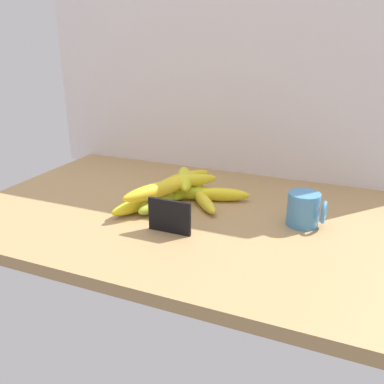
{
  "coord_description": "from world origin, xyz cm",
  "views": [
    {
      "loc": [
        46.22,
        -95.18,
        48.05
      ],
      "look_at": [
        4.9,
        1.88,
        8.0
      ],
      "focal_mm": 38.83,
      "sensor_mm": 36.0,
      "label": 1
    }
  ],
  "objects_px": {
    "banana_1": "(189,193)",
    "banana_3": "(219,194)",
    "banana_9": "(155,191)",
    "banana_0": "(157,203)",
    "banana_7": "(186,178)",
    "chalkboard_sign": "(170,218)",
    "banana_4": "(139,204)",
    "coffee_mug": "(304,209)",
    "banana_6": "(189,180)",
    "banana_2": "(189,189)",
    "banana_8": "(184,179)",
    "banana_5": "(204,201)"
  },
  "relations": [
    {
      "from": "banana_1",
      "to": "banana_3",
      "type": "bearing_deg",
      "value": 15.71
    },
    {
      "from": "banana_3",
      "to": "banana_9",
      "type": "bearing_deg",
      "value": -133.24
    },
    {
      "from": "banana_0",
      "to": "banana_7",
      "type": "bearing_deg",
      "value": 80.43
    },
    {
      "from": "chalkboard_sign",
      "to": "banana_4",
      "type": "xyz_separation_m",
      "value": [
        -0.13,
        0.08,
        -0.02
      ]
    },
    {
      "from": "coffee_mug",
      "to": "chalkboard_sign",
      "type": "bearing_deg",
      "value": -149.89
    },
    {
      "from": "coffee_mug",
      "to": "banana_1",
      "type": "height_order",
      "value": "coffee_mug"
    },
    {
      "from": "banana_6",
      "to": "banana_3",
      "type": "bearing_deg",
      "value": 14.46
    },
    {
      "from": "banana_0",
      "to": "banana_1",
      "type": "bearing_deg",
      "value": 66.67
    },
    {
      "from": "coffee_mug",
      "to": "banana_4",
      "type": "bearing_deg",
      "value": -168.7
    },
    {
      "from": "banana_4",
      "to": "banana_9",
      "type": "xyz_separation_m",
      "value": [
        0.04,
        0.02,
        0.04
      ]
    },
    {
      "from": "banana_3",
      "to": "banana_0",
      "type": "bearing_deg",
      "value": -135.07
    },
    {
      "from": "banana_3",
      "to": "banana_7",
      "type": "distance_m",
      "value": 0.11
    },
    {
      "from": "banana_2",
      "to": "banana_8",
      "type": "height_order",
      "value": "banana_8"
    },
    {
      "from": "banana_8",
      "to": "banana_9",
      "type": "distance_m",
      "value": 0.14
    },
    {
      "from": "banana_3",
      "to": "banana_5",
      "type": "distance_m",
      "value": 0.07
    },
    {
      "from": "banana_0",
      "to": "banana_2",
      "type": "bearing_deg",
      "value": 77.91
    },
    {
      "from": "chalkboard_sign",
      "to": "banana_0",
      "type": "distance_m",
      "value": 0.14
    },
    {
      "from": "coffee_mug",
      "to": "banana_7",
      "type": "bearing_deg",
      "value": 167.57
    },
    {
      "from": "banana_1",
      "to": "banana_5",
      "type": "distance_m",
      "value": 0.07
    },
    {
      "from": "banana_1",
      "to": "banana_7",
      "type": "relative_size",
      "value": 0.92
    },
    {
      "from": "banana_5",
      "to": "banana_6",
      "type": "bearing_deg",
      "value": 148.22
    },
    {
      "from": "chalkboard_sign",
      "to": "banana_8",
      "type": "bearing_deg",
      "value": 105.64
    },
    {
      "from": "coffee_mug",
      "to": "banana_0",
      "type": "height_order",
      "value": "coffee_mug"
    },
    {
      "from": "banana_4",
      "to": "banana_6",
      "type": "relative_size",
      "value": 1.06
    },
    {
      "from": "banana_6",
      "to": "banana_9",
      "type": "xyz_separation_m",
      "value": [
        -0.05,
        -0.12,
        0.0
      ]
    },
    {
      "from": "chalkboard_sign",
      "to": "banana_6",
      "type": "xyz_separation_m",
      "value": [
        -0.04,
        0.22,
        0.02
      ]
    },
    {
      "from": "banana_4",
      "to": "banana_7",
      "type": "bearing_deg",
      "value": 67.72
    },
    {
      "from": "coffee_mug",
      "to": "banana_9",
      "type": "height_order",
      "value": "coffee_mug"
    },
    {
      "from": "coffee_mug",
      "to": "banana_2",
      "type": "xyz_separation_m",
      "value": [
        -0.35,
        0.08,
        -0.03
      ]
    },
    {
      "from": "banana_1",
      "to": "banana_5",
      "type": "bearing_deg",
      "value": -31.02
    },
    {
      "from": "banana_0",
      "to": "banana_5",
      "type": "relative_size",
      "value": 0.91
    },
    {
      "from": "banana_9",
      "to": "chalkboard_sign",
      "type": "bearing_deg",
      "value": -47.77
    },
    {
      "from": "chalkboard_sign",
      "to": "banana_6",
      "type": "distance_m",
      "value": 0.22
    },
    {
      "from": "chalkboard_sign",
      "to": "banana_0",
      "type": "height_order",
      "value": "chalkboard_sign"
    },
    {
      "from": "banana_0",
      "to": "banana_1",
      "type": "relative_size",
      "value": 0.92
    },
    {
      "from": "banana_6",
      "to": "banana_7",
      "type": "bearing_deg",
      "value": 126.67
    },
    {
      "from": "coffee_mug",
      "to": "banana_2",
      "type": "height_order",
      "value": "coffee_mug"
    },
    {
      "from": "banana_4",
      "to": "banana_8",
      "type": "relative_size",
      "value": 0.93
    },
    {
      "from": "banana_6",
      "to": "coffee_mug",
      "type": "bearing_deg",
      "value": -8.35
    },
    {
      "from": "banana_2",
      "to": "coffee_mug",
      "type": "bearing_deg",
      "value": -13.22
    },
    {
      "from": "coffee_mug",
      "to": "banana_1",
      "type": "bearing_deg",
      "value": 171.92
    },
    {
      "from": "banana_2",
      "to": "banana_4",
      "type": "bearing_deg",
      "value": -113.92
    },
    {
      "from": "chalkboard_sign",
      "to": "banana_3",
      "type": "xyz_separation_m",
      "value": [
        0.04,
        0.24,
        -0.02
      ]
    },
    {
      "from": "banana_2",
      "to": "banana_9",
      "type": "height_order",
      "value": "banana_9"
    },
    {
      "from": "chalkboard_sign",
      "to": "banana_3",
      "type": "height_order",
      "value": "chalkboard_sign"
    },
    {
      "from": "banana_1",
      "to": "banana_4",
      "type": "bearing_deg",
      "value": -124.25
    },
    {
      "from": "banana_5",
      "to": "banana_4",
      "type": "bearing_deg",
      "value": -148.05
    },
    {
      "from": "banana_2",
      "to": "banana_3",
      "type": "bearing_deg",
      "value": -6.01
    },
    {
      "from": "banana_9",
      "to": "banana_3",
      "type": "bearing_deg",
      "value": 46.76
    },
    {
      "from": "chalkboard_sign",
      "to": "banana_5",
      "type": "xyz_separation_m",
      "value": [
        0.02,
        0.18,
        -0.02
      ]
    }
  ]
}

